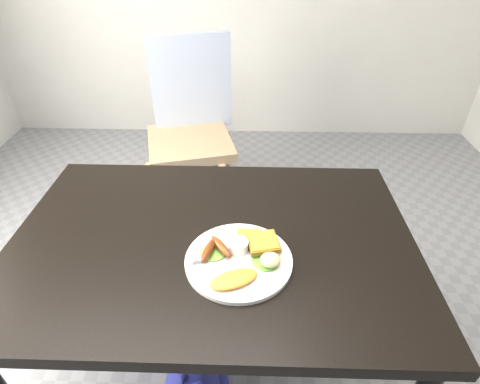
% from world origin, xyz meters
% --- Properties ---
extents(room_floor, '(4.00, 4.50, 0.02)m').
position_xyz_m(room_floor, '(0.00, 0.00, -0.01)').
color(room_floor, gray).
rests_on(room_floor, ground).
extents(dining_table, '(1.20, 0.80, 0.04)m').
position_xyz_m(dining_table, '(0.00, 0.00, 0.73)').
color(dining_table, black).
rests_on(dining_table, ground).
extents(dining_chair, '(0.59, 0.59, 0.06)m').
position_xyz_m(dining_chair, '(-0.25, 1.14, 0.45)').
color(dining_chair, tan).
rests_on(dining_chair, ground).
extents(person, '(0.64, 0.47, 1.63)m').
position_xyz_m(person, '(-0.18, 0.45, 0.81)').
color(person, navy).
rests_on(person, ground).
extents(plate, '(0.30, 0.30, 0.01)m').
position_xyz_m(plate, '(0.08, -0.10, 0.76)').
color(plate, white).
rests_on(plate, dining_table).
extents(lettuce_left, '(0.08, 0.08, 0.01)m').
position_xyz_m(lettuce_left, '(0.01, -0.08, 0.77)').
color(lettuce_left, '#5A942E').
rests_on(lettuce_left, plate).
extents(lettuce_right, '(0.09, 0.08, 0.01)m').
position_xyz_m(lettuce_right, '(0.15, -0.12, 0.77)').
color(lettuce_right, '#5E962B').
rests_on(lettuce_right, plate).
extents(omelette, '(0.14, 0.11, 0.02)m').
position_xyz_m(omelette, '(0.07, -0.18, 0.77)').
color(omelette, orange).
rests_on(omelette, plate).
extents(sausage_a, '(0.05, 0.10, 0.02)m').
position_xyz_m(sausage_a, '(-0.00, -0.09, 0.78)').
color(sausage_a, '#5A2B0B').
rests_on(sausage_a, lettuce_left).
extents(sausage_b, '(0.08, 0.10, 0.02)m').
position_xyz_m(sausage_b, '(0.03, -0.08, 0.78)').
color(sausage_b, '#673211').
rests_on(sausage_b, lettuce_left).
extents(ramekin, '(0.07, 0.07, 0.03)m').
position_xyz_m(ramekin, '(0.08, -0.07, 0.78)').
color(ramekin, white).
rests_on(ramekin, plate).
extents(toast_a, '(0.07, 0.07, 0.01)m').
position_xyz_m(toast_a, '(0.11, -0.03, 0.77)').
color(toast_a, olive).
rests_on(toast_a, plate).
extents(toast_b, '(0.10, 0.10, 0.01)m').
position_xyz_m(toast_b, '(0.15, -0.06, 0.78)').
color(toast_b, olive).
rests_on(toast_b, toast_a).
extents(potato_salad, '(0.07, 0.07, 0.03)m').
position_xyz_m(potato_salad, '(0.17, -0.13, 0.79)').
color(potato_salad, beige).
rests_on(potato_salad, lettuce_right).
extents(fork, '(0.16, 0.07, 0.00)m').
position_xyz_m(fork, '(0.04, -0.10, 0.76)').
color(fork, '#ADAFB7').
rests_on(fork, plate).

